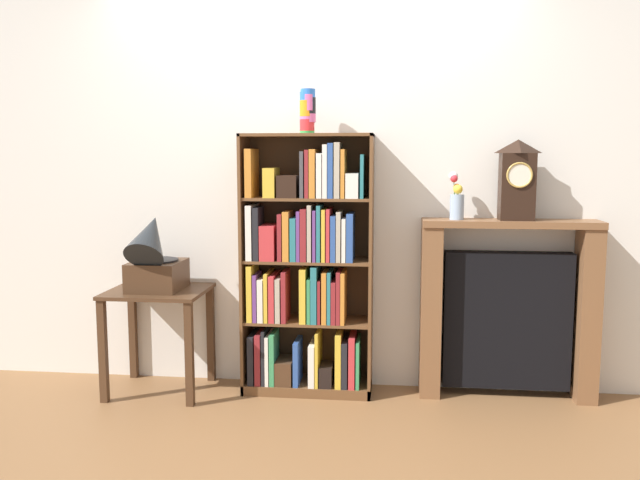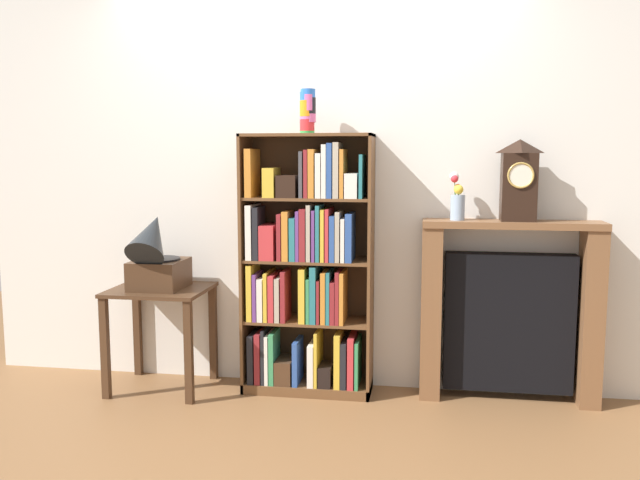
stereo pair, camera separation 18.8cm
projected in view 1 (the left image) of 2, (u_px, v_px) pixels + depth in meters
The scene contains 9 objects.
ground_plane at pixel (305, 400), 3.97m from camera, with size 7.63×6.40×0.02m, color brown.
wall_back at pixel (335, 180), 4.11m from camera, with size 4.63×0.08×2.60m, color silver.
bookshelf at pixel (305, 274), 4.00m from camera, with size 0.79×0.30×1.58m.
cup_stack at pixel (308, 111), 3.88m from camera, with size 0.09×0.09×0.26m.
side_table_left at pixel (159, 313), 4.04m from camera, with size 0.59×0.51×0.64m.
gramophone at pixel (154, 257), 3.95m from camera, with size 0.30×0.46×0.53m.
fireplace_mantel at pixel (507, 310), 3.95m from camera, with size 1.03×0.24×1.07m.
mantel_clock at pixel (517, 180), 3.83m from camera, with size 0.20×0.15×0.47m.
flower_vase at pixel (456, 199), 3.88m from camera, with size 0.09×0.08×0.28m.
Camera 1 is at (0.52, -3.78, 1.45)m, focal length 37.03 mm.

